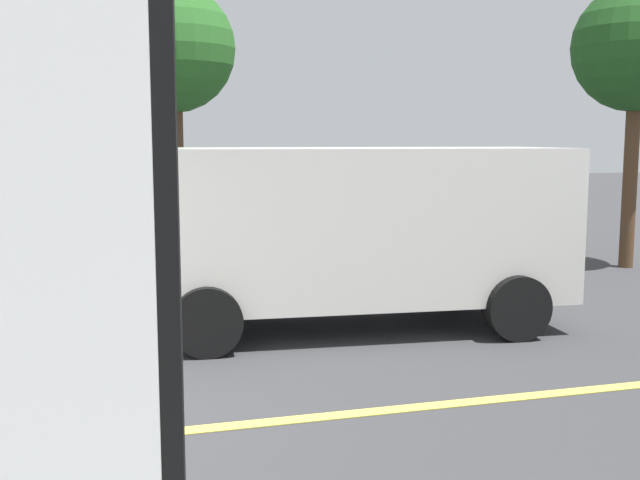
% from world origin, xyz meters
% --- Properties ---
extents(lane_marking_centre, '(28.00, 0.16, 0.01)m').
position_xyz_m(lane_marking_centre, '(3.00, 0.00, 0.01)').
color(lane_marking_centre, '#E0D14C').
extents(white_van, '(5.34, 2.60, 2.20)m').
position_xyz_m(white_van, '(3.77, 2.93, 1.27)').
color(white_van, silver).
rests_on(white_van, ground_plane).
extents(tree_left_verge, '(2.17, 2.17, 4.92)m').
position_xyz_m(tree_left_verge, '(2.12, 7.57, 3.76)').
color(tree_left_verge, '#513823').
rests_on(tree_left_verge, ground_plane).
extents(tree_centre_verge, '(2.25, 2.25, 5.03)m').
position_xyz_m(tree_centre_verge, '(10.01, 5.80, 3.87)').
color(tree_centre_verge, '#513823').
rests_on(tree_centre_verge, ground_plane).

